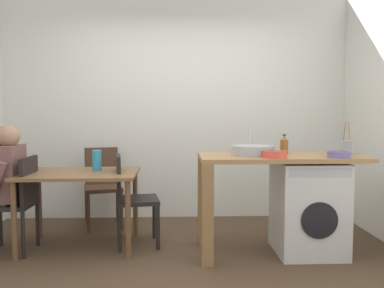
# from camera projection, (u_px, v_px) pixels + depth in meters

# --- Properties ---
(ground_plane) EXTENTS (5.46, 5.46, 0.00)m
(ground_plane) POSITION_uv_depth(u_px,v_px,m) (177.00, 269.00, 3.40)
(ground_plane) COLOR #4C3826
(wall_back) EXTENTS (4.60, 0.10, 2.70)m
(wall_back) POSITION_uv_depth(u_px,v_px,m) (176.00, 109.00, 5.03)
(wall_back) COLOR silver
(wall_back) RESTS_ON ground_plane
(dining_table) EXTENTS (1.10, 0.76, 0.74)m
(dining_table) POSITION_uv_depth(u_px,v_px,m) (79.00, 182.00, 3.89)
(dining_table) COLOR brown
(dining_table) RESTS_ON ground_plane
(chair_person_seat) EXTENTS (0.41, 0.41, 0.90)m
(chair_person_seat) POSITION_uv_depth(u_px,v_px,m) (18.00, 199.00, 3.78)
(chair_person_seat) COLOR black
(chair_person_seat) RESTS_ON ground_plane
(chair_opposite) EXTENTS (0.46, 0.46, 0.90)m
(chair_opposite) POSITION_uv_depth(u_px,v_px,m) (130.00, 195.00, 3.96)
(chair_opposite) COLOR black
(chair_opposite) RESTS_ON ground_plane
(chair_spare_by_wall) EXTENTS (0.49, 0.49, 0.90)m
(chair_spare_by_wall) POSITION_uv_depth(u_px,v_px,m) (103.00, 182.00, 4.67)
(chair_spare_by_wall) COLOR #4C3323
(chair_spare_by_wall) RESTS_ON ground_plane
(seated_person) EXTENTS (0.50, 0.51, 1.20)m
(seated_person) POSITION_uv_depth(u_px,v_px,m) (0.00, 181.00, 3.76)
(seated_person) COLOR #595651
(seated_person) RESTS_ON ground_plane
(kitchen_counter) EXTENTS (1.50, 0.68, 0.92)m
(kitchen_counter) POSITION_uv_depth(u_px,v_px,m) (258.00, 172.00, 3.72)
(kitchen_counter) COLOR #9E7042
(kitchen_counter) RESTS_ON ground_plane
(washing_machine) EXTENTS (0.60, 0.61, 0.86)m
(washing_machine) POSITION_uv_depth(u_px,v_px,m) (308.00, 207.00, 3.77)
(washing_machine) COLOR silver
(washing_machine) RESTS_ON ground_plane
(sink_basin) EXTENTS (0.38, 0.38, 0.09)m
(sink_basin) POSITION_uv_depth(u_px,v_px,m) (253.00, 150.00, 3.71)
(sink_basin) COLOR #9EA0A5
(sink_basin) RESTS_ON kitchen_counter
(tap) EXTENTS (0.02, 0.02, 0.28)m
(tap) POSITION_uv_depth(u_px,v_px,m) (249.00, 139.00, 3.88)
(tap) COLOR #B2B2B7
(tap) RESTS_ON kitchen_counter
(bottle_tall_green) EXTENTS (0.07, 0.07, 0.19)m
(bottle_tall_green) POSITION_uv_depth(u_px,v_px,m) (284.00, 145.00, 3.80)
(bottle_tall_green) COLOR brown
(bottle_tall_green) RESTS_ON kitchen_counter
(mixing_bowl) EXTENTS (0.22, 0.22, 0.06)m
(mixing_bowl) POSITION_uv_depth(u_px,v_px,m) (274.00, 154.00, 3.51)
(mixing_bowl) COLOR #D84C38
(mixing_bowl) RESTS_ON kitchen_counter
(utensil_crock) EXTENTS (0.11, 0.11, 0.30)m
(utensil_crock) POSITION_uv_depth(u_px,v_px,m) (346.00, 147.00, 3.79)
(utensil_crock) COLOR gray
(utensil_crock) RESTS_ON kitchen_counter
(colander) EXTENTS (0.20, 0.20, 0.06)m
(colander) POSITION_uv_depth(u_px,v_px,m) (339.00, 154.00, 3.52)
(colander) COLOR slate
(colander) RESTS_ON kitchen_counter
(vase) EXTENTS (0.09, 0.09, 0.20)m
(vase) POSITION_uv_depth(u_px,v_px,m) (97.00, 160.00, 3.98)
(vase) COLOR teal
(vase) RESTS_ON dining_table
(scissors) EXTENTS (0.15, 0.06, 0.01)m
(scissors) POSITION_uv_depth(u_px,v_px,m) (278.00, 156.00, 3.62)
(scissors) COLOR #B2B2B7
(scissors) RESTS_ON kitchen_counter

